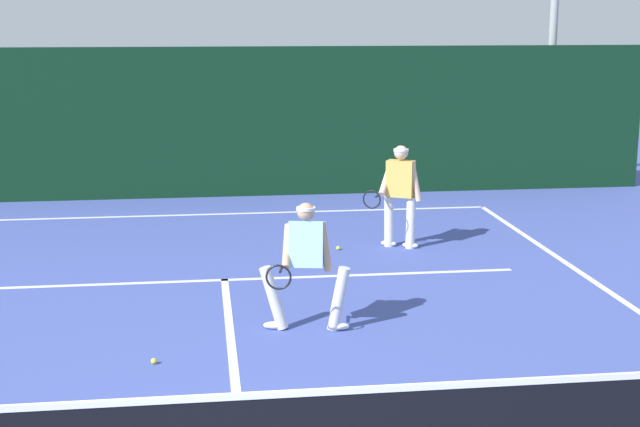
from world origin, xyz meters
TOP-DOWN VIEW (x-y plane):
  - court_line_baseline_far at (0.00, 10.81)m, footprint 10.31×0.10m
  - court_line_service at (0.00, 6.35)m, footprint 8.40×0.10m
  - court_line_centre at (0.00, 3.20)m, footprint 0.10×6.40m
  - player_near at (0.90, 4.11)m, footprint 1.08×0.87m
  - player_far at (2.85, 7.89)m, footprint 1.00×0.84m
  - tennis_ball at (-0.84, 3.23)m, footprint 0.07×0.07m
  - tennis_ball_extra at (1.85, 7.83)m, footprint 0.07×0.07m
  - back_fence_windscreen at (0.00, 12.57)m, footprint 18.30×0.12m

SIDE VIEW (x-z plane):
  - court_line_baseline_far at x=0.00m, z-range 0.00..0.01m
  - court_line_service at x=0.00m, z-range 0.00..0.01m
  - court_line_centre at x=0.00m, z-range 0.00..0.01m
  - tennis_ball at x=-0.84m, z-range 0.00..0.07m
  - tennis_ball_extra at x=1.85m, z-range 0.00..0.07m
  - player_near at x=0.90m, z-range 0.07..1.62m
  - player_far at x=2.85m, z-range 0.09..1.74m
  - back_fence_windscreen at x=0.00m, z-range 0.00..3.06m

